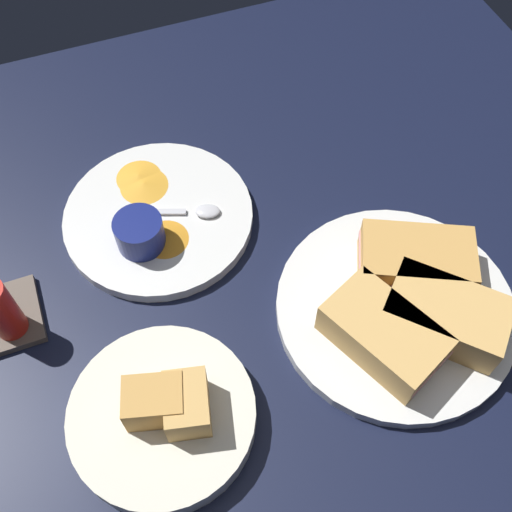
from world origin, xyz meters
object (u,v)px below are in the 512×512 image
at_px(ramekin_light_gravy, 139,232).
at_px(sandwich_half_far, 446,315).
at_px(sandwich_half_near, 384,334).
at_px(ramekin_dark_sauce, 426,260).
at_px(bread_basket_rear, 164,414).
at_px(sandwich_half_extra, 416,260).
at_px(spoon_by_gravy_ramekin, 197,211).
at_px(plate_sandwich_main, 395,309).
at_px(spoon_by_dark_ramekin, 417,307).
at_px(plate_chips_companion, 159,217).

bearing_deg(ramekin_light_gravy, sandwich_half_far, -128.50).
bearing_deg(sandwich_half_near, ramekin_dark_sauce, -52.70).
bearing_deg(ramekin_light_gravy, bread_basket_rear, 171.06).
distance_m(sandwich_half_near, ramekin_dark_sauce, 0.12).
bearing_deg(sandwich_half_extra, spoon_by_gravy_ramekin, 51.03).
relative_size(sandwich_half_far, bread_basket_rear, 0.74).
height_order(plate_sandwich_main, sandwich_half_far, sandwich_half_far).
bearing_deg(sandwich_half_extra, spoon_by_dark_ramekin, 157.69).
bearing_deg(sandwich_half_extra, bread_basket_rear, 101.39).
distance_m(plate_sandwich_main, bread_basket_rear, 0.29).
height_order(sandwich_half_far, bread_basket_rear, bread_basket_rear).
xyz_separation_m(sandwich_half_far, plate_chips_companion, (0.27, 0.26, -0.03)).
bearing_deg(sandwich_half_extra, ramekin_dark_sauce, -95.34).
bearing_deg(sandwich_half_near, spoon_by_dark_ramekin, -67.56).
distance_m(plate_sandwich_main, plate_chips_companion, 0.32).
xyz_separation_m(ramekin_light_gravy, bread_basket_rear, (-0.22, 0.03, -0.02)).
height_order(plate_sandwich_main, plate_chips_companion, same).
distance_m(plate_sandwich_main, ramekin_light_gravy, 0.32).
bearing_deg(sandwich_half_near, ramekin_light_gravy, 43.42).
bearing_deg(plate_chips_companion, bread_basket_rear, 165.80).
xyz_separation_m(plate_sandwich_main, plate_chips_companion, (0.23, 0.22, 0.00)).
xyz_separation_m(spoon_by_dark_ramekin, plate_chips_companion, (0.24, 0.24, -0.01)).
height_order(plate_chips_companion, spoon_by_gravy_ramekin, spoon_by_gravy_ramekin).
height_order(ramekin_light_gravy, bread_basket_rear, bread_basket_rear).
distance_m(ramekin_dark_sauce, bread_basket_rear, 0.35).
xyz_separation_m(sandwich_half_near, spoon_by_dark_ramekin, (0.02, -0.06, -0.02)).
relative_size(plate_sandwich_main, ramekin_light_gravy, 4.66).
xyz_separation_m(sandwich_half_far, spoon_by_gravy_ramekin, (0.25, 0.21, -0.02)).
height_order(spoon_by_dark_ramekin, spoon_by_gravy_ramekin, same).
height_order(sandwich_half_near, sandwich_half_extra, same).
relative_size(sandwich_half_extra, plate_chips_companion, 0.62).
relative_size(sandwich_half_far, ramekin_dark_sauce, 2.07).
relative_size(plate_sandwich_main, bread_basket_rear, 1.42).
xyz_separation_m(sandwich_half_near, sandwich_half_extra, (0.07, -0.08, 0.00)).
height_order(plate_sandwich_main, sandwich_half_extra, sandwich_half_extra).
distance_m(spoon_by_dark_ramekin, spoon_by_gravy_ramekin, 0.29).
relative_size(plate_sandwich_main, sandwich_half_far, 1.91).
height_order(sandwich_half_far, spoon_by_gravy_ramekin, sandwich_half_far).
distance_m(ramekin_dark_sauce, spoon_by_gravy_ramekin, 0.29).
xyz_separation_m(plate_sandwich_main, sandwich_half_extra, (0.04, -0.04, 0.03)).
xyz_separation_m(sandwich_half_far, sandwich_half_extra, (0.08, -0.00, 0.00)).
distance_m(sandwich_half_far, spoon_by_dark_ramekin, 0.04).
distance_m(sandwich_half_near, bread_basket_rear, 0.25).
height_order(spoon_by_gravy_ramekin, bread_basket_rear, bread_basket_rear).
relative_size(ramekin_dark_sauce, spoon_by_gravy_ramekin, 0.72).
height_order(ramekin_dark_sauce, ramekin_light_gravy, ramekin_light_gravy).
xyz_separation_m(sandwich_half_extra, bread_basket_rear, (-0.07, 0.33, -0.02)).
xyz_separation_m(sandwich_half_near, ramekin_dark_sauce, (0.07, -0.09, -0.00)).
bearing_deg(sandwich_half_far, spoon_by_gravy_ramekin, 40.33).
xyz_separation_m(sandwich_half_near, sandwich_half_far, (-0.00, -0.08, 0.00)).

